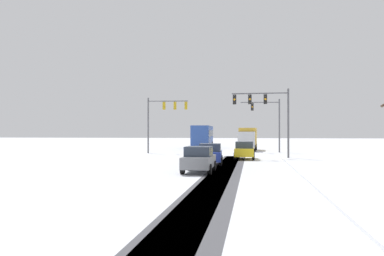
{
  "coord_description": "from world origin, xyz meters",
  "views": [
    {
      "loc": [
        4.32,
        -4.11,
        2.55
      ],
      "look_at": [
        0.0,
        25.05,
        2.8
      ],
      "focal_mm": 37.66,
      "sensor_mm": 36.0,
      "label": 1
    }
  ],
  "objects_px": {
    "traffic_signal_far_left": "(164,113)",
    "bus_oncoming": "(203,135)",
    "car_yellow_cab_lead": "(244,150)",
    "car_grey_third": "(199,159)",
    "car_blue_second": "(210,154)",
    "box_truck_delivery": "(248,138)",
    "traffic_signal_far_right": "(269,117)",
    "traffic_signal_near_right": "(265,108)"
  },
  "relations": [
    {
      "from": "car_grey_third",
      "to": "box_truck_delivery",
      "type": "relative_size",
      "value": 0.55
    },
    {
      "from": "car_blue_second",
      "to": "traffic_signal_far_left",
      "type": "bearing_deg",
      "value": 114.53
    },
    {
      "from": "traffic_signal_far_right",
      "to": "box_truck_delivery",
      "type": "relative_size",
      "value": 0.87
    },
    {
      "from": "traffic_signal_near_right",
      "to": "car_grey_third",
      "type": "xyz_separation_m",
      "value": [
        -4.51,
        -13.16,
        -3.95
      ]
    },
    {
      "from": "traffic_signal_near_right",
      "to": "bus_oncoming",
      "type": "distance_m",
      "value": 23.93
    },
    {
      "from": "bus_oncoming",
      "to": "car_blue_second",
      "type": "bearing_deg",
      "value": -81.97
    },
    {
      "from": "traffic_signal_far_left",
      "to": "traffic_signal_far_right",
      "type": "bearing_deg",
      "value": 17.02
    },
    {
      "from": "car_yellow_cab_lead",
      "to": "box_truck_delivery",
      "type": "distance_m",
      "value": 17.1
    },
    {
      "from": "traffic_signal_near_right",
      "to": "box_truck_delivery",
      "type": "relative_size",
      "value": 0.87
    },
    {
      "from": "traffic_signal_near_right",
      "to": "car_blue_second",
      "type": "relative_size",
      "value": 1.55
    },
    {
      "from": "traffic_signal_near_right",
      "to": "car_yellow_cab_lead",
      "type": "xyz_separation_m",
      "value": [
        -1.92,
        -0.79,
        -3.95
      ]
    },
    {
      "from": "bus_oncoming",
      "to": "box_truck_delivery",
      "type": "xyz_separation_m",
      "value": [
        6.77,
        -5.89,
        -0.36
      ]
    },
    {
      "from": "car_yellow_cab_lead",
      "to": "traffic_signal_far_left",
      "type": "bearing_deg",
      "value": 136.81
    },
    {
      "from": "traffic_signal_far_right",
      "to": "car_blue_second",
      "type": "height_order",
      "value": "traffic_signal_far_right"
    },
    {
      "from": "box_truck_delivery",
      "to": "traffic_signal_far_left",
      "type": "bearing_deg",
      "value": -139.69
    },
    {
      "from": "traffic_signal_far_left",
      "to": "car_grey_third",
      "type": "height_order",
      "value": "traffic_signal_far_left"
    },
    {
      "from": "car_blue_second",
      "to": "bus_oncoming",
      "type": "relative_size",
      "value": 0.38
    },
    {
      "from": "traffic_signal_near_right",
      "to": "box_truck_delivery",
      "type": "bearing_deg",
      "value": 96.25
    },
    {
      "from": "traffic_signal_far_left",
      "to": "car_yellow_cab_lead",
      "type": "bearing_deg",
      "value": -43.19
    },
    {
      "from": "traffic_signal_near_right",
      "to": "car_yellow_cab_lead",
      "type": "distance_m",
      "value": 4.46
    },
    {
      "from": "traffic_signal_far_right",
      "to": "traffic_signal_near_right",
      "type": "bearing_deg",
      "value": -94.02
    },
    {
      "from": "car_yellow_cab_lead",
      "to": "car_blue_second",
      "type": "bearing_deg",
      "value": -111.16
    },
    {
      "from": "traffic_signal_far_left",
      "to": "bus_oncoming",
      "type": "height_order",
      "value": "traffic_signal_far_left"
    },
    {
      "from": "car_grey_third",
      "to": "car_yellow_cab_lead",
      "type": "bearing_deg",
      "value": 78.16
    },
    {
      "from": "traffic_signal_far_right",
      "to": "bus_oncoming",
      "type": "distance_m",
      "value": 14.14
    },
    {
      "from": "car_grey_third",
      "to": "bus_oncoming",
      "type": "relative_size",
      "value": 0.37
    },
    {
      "from": "car_blue_second",
      "to": "traffic_signal_far_right",
      "type": "bearing_deg",
      "value": 74.65
    },
    {
      "from": "traffic_signal_near_right",
      "to": "box_truck_delivery",
      "type": "xyz_separation_m",
      "value": [
        -1.78,
        16.29,
        -3.13
      ]
    },
    {
      "from": "traffic_signal_far_left",
      "to": "car_blue_second",
      "type": "bearing_deg",
      "value": -65.47
    },
    {
      "from": "traffic_signal_far_right",
      "to": "car_grey_third",
      "type": "relative_size",
      "value": 1.58
    },
    {
      "from": "car_yellow_cab_lead",
      "to": "car_grey_third",
      "type": "distance_m",
      "value": 12.64
    },
    {
      "from": "traffic_signal_near_right",
      "to": "car_grey_third",
      "type": "bearing_deg",
      "value": -108.92
    },
    {
      "from": "bus_oncoming",
      "to": "box_truck_delivery",
      "type": "distance_m",
      "value": 8.98
    },
    {
      "from": "traffic_signal_far_right",
      "to": "car_yellow_cab_lead",
      "type": "bearing_deg",
      "value": -102.27
    },
    {
      "from": "box_truck_delivery",
      "to": "bus_oncoming",
      "type": "bearing_deg",
      "value": 138.99
    },
    {
      "from": "traffic_signal_far_right",
      "to": "car_grey_third",
      "type": "distance_m",
      "value": 25.84
    },
    {
      "from": "car_yellow_cab_lead",
      "to": "car_grey_third",
      "type": "bearing_deg",
      "value": -101.84
    },
    {
      "from": "car_blue_second",
      "to": "box_truck_delivery",
      "type": "relative_size",
      "value": 0.56
    },
    {
      "from": "traffic_signal_near_right",
      "to": "car_yellow_cab_lead",
      "type": "height_order",
      "value": "traffic_signal_near_right"
    },
    {
      "from": "traffic_signal_near_right",
      "to": "car_blue_second",
      "type": "bearing_deg",
      "value": -121.4
    },
    {
      "from": "car_blue_second",
      "to": "box_truck_delivery",
      "type": "distance_m",
      "value": 23.67
    },
    {
      "from": "bus_oncoming",
      "to": "car_grey_third",
      "type": "bearing_deg",
      "value": -83.48
    }
  ]
}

